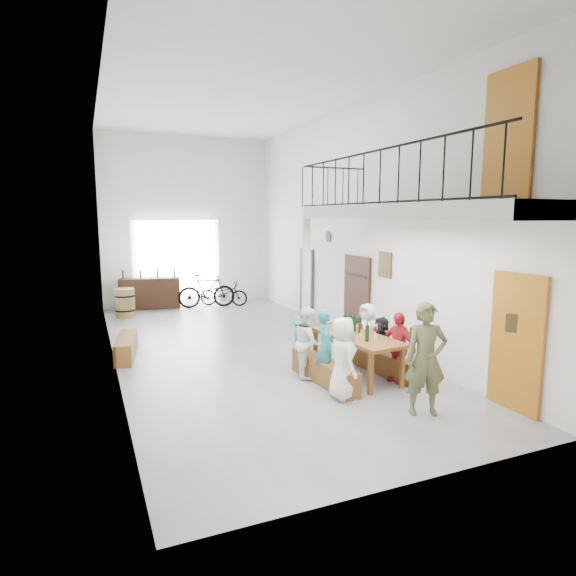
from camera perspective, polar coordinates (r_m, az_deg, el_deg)
name	(u,v)px	position (r m, az deg, el deg)	size (l,w,h in m)	color
floor	(245,348)	(10.91, -5.15, -7.09)	(12.00, 12.00, 0.00)	slate
room_walls	(242,187)	(10.53, -5.42, 11.89)	(12.00, 12.00, 12.00)	white
gateway_portal	(177,263)	(16.27, -13.01, 2.91)	(2.80, 0.08, 2.80)	white
right_wall_decor	(397,275)	(10.12, 12.81, 1.57)	(0.07, 8.28, 5.07)	#9E5E15
balcony	(408,214)	(8.61, 14.06, 8.49)	(1.52, 5.62, 4.00)	silver
tasting_table	(356,339)	(8.89, 8.10, -6.05)	(1.01, 2.06, 0.79)	brown
bench_inner	(324,371)	(8.63, 4.28, -9.84)	(0.30, 1.86, 0.43)	brown
bench_wall	(380,362)	(9.31, 10.91, -8.66)	(0.23, 1.77, 0.41)	brown
tableware	(354,325)	(9.00, 7.79, -4.40)	(0.51, 1.26, 0.35)	black
side_bench	(126,347)	(10.68, -18.63, -6.64)	(0.34, 1.56, 0.44)	brown
oak_barrel	(125,303)	(14.83, -18.75, -1.67)	(0.57, 0.57, 0.84)	olive
serving_counter	(150,293)	(15.96, -16.06, -0.60)	(1.87, 0.52, 0.98)	#352013
counter_bottles	(149,274)	(15.87, -16.15, 1.65)	(1.62, 0.22, 0.28)	black
guest_left_a	(343,358)	(7.84, 6.50, -8.28)	(0.65, 0.43, 1.34)	white
guest_left_b	(325,347)	(8.48, 4.45, -6.93)	(0.49, 0.32, 1.35)	teal
guest_left_c	(308,342)	(8.85, 2.38, -6.44)	(0.63, 0.49, 1.29)	white
guest_left_d	(301,342)	(9.36, 1.57, -6.38)	(0.68, 0.39, 1.05)	teal
guest_right_a	(398,347)	(8.80, 12.89, -6.83)	(0.74, 0.31, 1.27)	#B11E25
guest_right_b	(381,344)	(9.36, 10.93, -6.51)	(0.98, 0.31, 1.05)	black
guest_right_c	(367,333)	(9.75, 9.34, -5.34)	(0.60, 0.39, 1.22)	white
host_standing	(426,359)	(7.44, 16.03, -8.08)	(0.62, 0.40, 1.69)	#4D542F
potted_plant	(333,326)	(12.13, 5.40, -4.53)	(0.36, 0.31, 0.40)	#174B17
bicycle_near	(224,293)	(15.95, -7.62, -0.64)	(0.55, 1.57, 0.82)	black
bicycle_far	(207,291)	(15.68, -9.61, -0.34)	(0.51, 1.82, 1.09)	black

